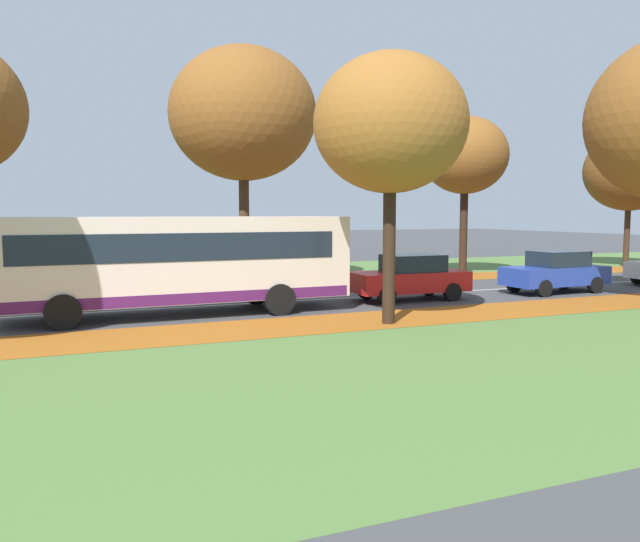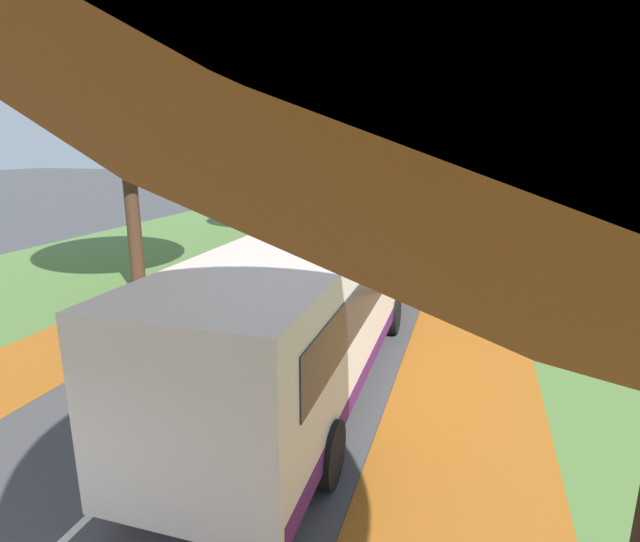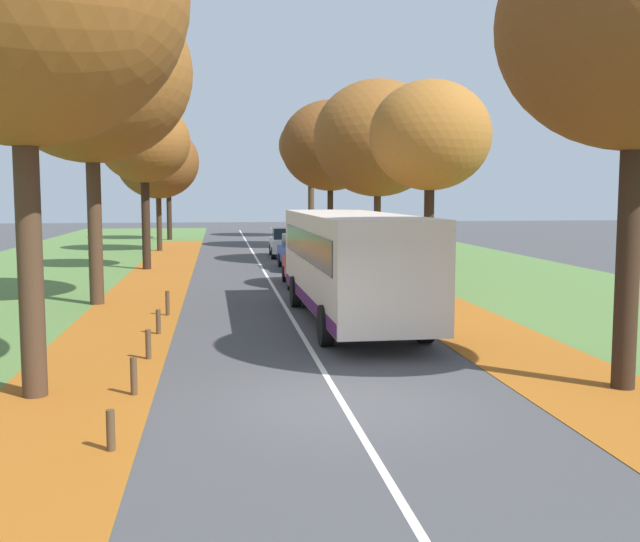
% 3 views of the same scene
% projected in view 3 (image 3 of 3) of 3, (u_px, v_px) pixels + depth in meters
% --- Properties ---
extents(ground_plane, '(160.00, 160.00, 0.00)m').
position_uv_depth(ground_plane, '(342.00, 402.00, 12.72)').
color(ground_plane, '#424244').
extents(grass_verge_left, '(12.00, 90.00, 0.01)m').
position_uv_depth(grass_verge_left, '(46.00, 278.00, 31.19)').
color(grass_verge_left, '#517538').
rests_on(grass_verge_left, ground).
extents(leaf_litter_left, '(2.80, 60.00, 0.00)m').
position_uv_depth(leaf_litter_left, '(145.00, 295.00, 25.90)').
color(leaf_litter_left, '#9E5619').
rests_on(leaf_litter_left, grass_verge_left).
extents(grass_verge_right, '(12.00, 90.00, 0.01)m').
position_uv_depth(grass_verge_right, '(471.00, 272.00, 33.67)').
color(grass_verge_right, '#517538').
rests_on(grass_verge_right, ground).
extents(leaf_litter_right, '(2.80, 60.00, 0.00)m').
position_uv_depth(leaf_litter_right, '(404.00, 291.00, 27.13)').
color(leaf_litter_right, '#9E5619').
rests_on(leaf_litter_right, grass_verge_right).
extents(road_centre_line, '(0.12, 80.00, 0.01)m').
position_uv_depth(road_centre_line, '(266.00, 275.00, 32.43)').
color(road_centre_line, silver).
rests_on(road_centre_line, ground).
extents(tree_left_near, '(6.32, 6.32, 10.16)m').
position_uv_depth(tree_left_near, '(90.00, 71.00, 23.17)').
color(tree_left_near, '#422D1E').
rests_on(tree_left_near, ground).
extents(tree_left_mid, '(4.21, 4.21, 7.81)m').
position_uv_depth(tree_left_mid, '(144.00, 142.00, 34.31)').
color(tree_left_mid, black).
rests_on(tree_left_mid, ground).
extents(tree_left_far, '(4.99, 4.99, 7.70)m').
position_uv_depth(tree_left_far, '(158.00, 162.00, 45.53)').
color(tree_left_far, '#382619').
rests_on(tree_left_far, ground).
extents(tree_left_distant, '(4.64, 4.64, 8.05)m').
position_uv_depth(tree_left_distant, '(168.00, 161.00, 56.51)').
color(tree_left_distant, black).
rests_on(tree_left_distant, ground).
extents(tree_right_nearest, '(4.89, 4.89, 8.68)m').
position_uv_depth(tree_right_nearest, '(638.00, 24.00, 12.94)').
color(tree_right_nearest, black).
rests_on(tree_right_nearest, ground).
extents(tree_right_near, '(4.23, 4.23, 7.43)m').
position_uv_depth(tree_right_near, '(430.00, 136.00, 25.85)').
color(tree_right_near, black).
rests_on(tree_right_near, ground).
extents(tree_right_mid, '(6.31, 6.31, 9.05)m').
position_uv_depth(tree_right_mid, '(378.00, 138.00, 36.51)').
color(tree_right_mid, '#422D1E').
rests_on(tree_right_mid, ground).
extents(tree_right_far, '(6.39, 6.39, 9.44)m').
position_uv_depth(tree_right_far, '(330.00, 146.00, 47.72)').
color(tree_right_far, black).
rests_on(tree_right_far, ground).
extents(tree_right_distant, '(5.15, 5.15, 9.64)m').
position_uv_depth(tree_right_distant, '(311.00, 146.00, 59.48)').
color(tree_right_distant, '#422D1E').
rests_on(tree_right_distant, ground).
extents(bollard_nearest, '(0.12, 0.12, 0.59)m').
position_uv_depth(bollard_nearest, '(111.00, 431.00, 10.26)').
color(bollard_nearest, '#4C3823').
rests_on(bollard_nearest, ground).
extents(bollard_second, '(0.12, 0.12, 0.68)m').
position_uv_depth(bollard_second, '(134.00, 376.00, 13.10)').
color(bollard_second, '#4C3823').
rests_on(bollard_second, ground).
extents(bollard_third, '(0.12, 0.12, 0.65)m').
position_uv_depth(bollard_third, '(148.00, 344.00, 15.95)').
color(bollard_third, '#4C3823').
rests_on(bollard_third, ground).
extents(bollard_fourth, '(0.12, 0.12, 0.63)m').
position_uv_depth(bollard_fourth, '(158.00, 322.00, 18.80)').
color(bollard_fourth, '#4C3823').
rests_on(bollard_fourth, ground).
extents(bollard_fifth, '(0.12, 0.12, 0.72)m').
position_uv_depth(bollard_fifth, '(168.00, 303.00, 21.65)').
color(bollard_fifth, '#4C3823').
rests_on(bollard_fifth, ground).
extents(bus, '(2.76, 10.43, 2.98)m').
position_uv_depth(bus, '(350.00, 260.00, 20.58)').
color(bus, beige).
rests_on(bus, ground).
extents(car_red_lead, '(1.83, 4.22, 1.62)m').
position_uv_depth(car_red_lead, '(308.00, 264.00, 28.79)').
color(car_red_lead, '#B21919').
rests_on(car_red_lead, ground).
extents(car_blue_following, '(1.90, 4.26, 1.62)m').
position_uv_depth(car_blue_following, '(300.00, 252.00, 35.05)').
color(car_blue_following, '#233D9E').
rests_on(car_blue_following, ground).
extents(car_white_third_in_line, '(1.88, 4.25, 1.62)m').
position_uv_depth(car_white_third_in_line, '(286.00, 242.00, 41.69)').
color(car_white_third_in_line, silver).
rests_on(car_white_third_in_line, ground).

